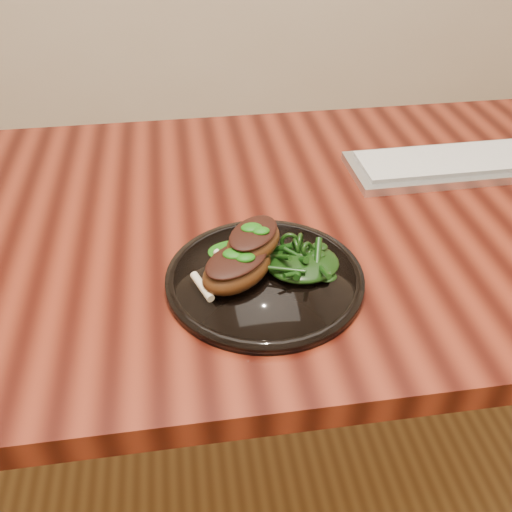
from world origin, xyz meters
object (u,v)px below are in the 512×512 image
at_px(plate, 265,278).
at_px(greens_heap, 303,259).
at_px(lamb_chop_front, 237,268).
at_px(keyboard, 477,162).
at_px(desk, 290,250).

relative_size(plate, greens_heap, 2.68).
distance_m(lamb_chop_front, greens_heap, 0.10).
bearing_deg(greens_heap, keyboard, 34.79).
height_order(desk, plate, plate).
relative_size(desk, plate, 5.80).
bearing_deg(desk, keyboard, 14.76).
relative_size(desk, keyboard, 3.32).
relative_size(lamb_chop_front, greens_heap, 1.28).
height_order(desk, greens_heap, greens_heap).
bearing_deg(desk, greens_heap, -96.70).
distance_m(plate, greens_heap, 0.06).
xyz_separation_m(desk, lamb_chop_front, (-0.11, -0.19, 0.12)).
height_order(lamb_chop_front, keyboard, lamb_chop_front).
bearing_deg(keyboard, lamb_chop_front, -149.41).
bearing_deg(lamb_chop_front, desk, 58.81).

